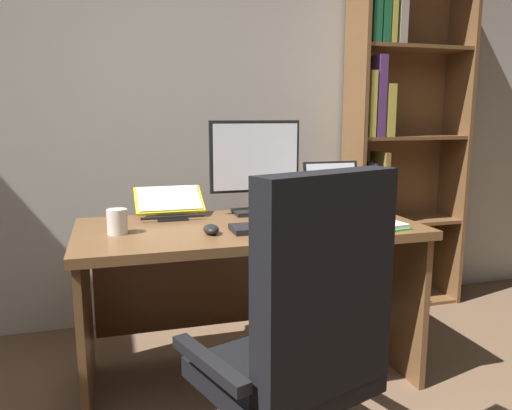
% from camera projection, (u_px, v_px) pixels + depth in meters
% --- Properties ---
extents(wall_back, '(5.37, 0.12, 2.73)m').
position_uv_depth(wall_back, '(197.00, 94.00, 2.98)').
color(wall_back, '#B2ADA3').
rests_on(wall_back, ground).
extents(desk, '(1.53, 0.73, 0.75)m').
position_uv_depth(desk, '(245.00, 264.00, 2.38)').
color(desk, brown).
rests_on(desk, ground).
extents(bookshelf, '(0.76, 0.29, 2.20)m').
position_uv_depth(bookshelf, '(393.00, 138.00, 3.16)').
color(bookshelf, brown).
rests_on(bookshelf, ground).
extents(office_chair, '(0.70, 0.62, 1.09)m').
position_uv_depth(office_chair, '(300.00, 364.00, 1.59)').
color(office_chair, black).
rests_on(office_chair, ground).
extents(monitor, '(0.46, 0.16, 0.46)m').
position_uv_depth(monitor, '(255.00, 167.00, 2.48)').
color(monitor, black).
rests_on(monitor, desk).
extents(laptop, '(0.32, 0.29, 0.24)m').
position_uv_depth(laptop, '(339.00, 199.00, 2.64)').
color(laptop, black).
rests_on(laptop, desk).
extents(keyboard, '(0.42, 0.15, 0.02)m').
position_uv_depth(keyboard, '(279.00, 227.00, 2.16)').
color(keyboard, black).
rests_on(keyboard, desk).
extents(computer_mouse, '(0.06, 0.10, 0.04)m').
position_uv_depth(computer_mouse, '(211.00, 229.00, 2.08)').
color(computer_mouse, black).
rests_on(computer_mouse, desk).
extents(reading_stand_with_book, '(0.33, 0.26, 0.14)m').
position_uv_depth(reading_stand_with_book, '(170.00, 202.00, 2.44)').
color(reading_stand_with_book, black).
rests_on(reading_stand_with_book, desk).
extents(open_binder, '(0.46, 0.38, 0.02)m').
position_uv_depth(open_binder, '(352.00, 225.00, 2.21)').
color(open_binder, green).
rests_on(open_binder, desk).
extents(notepad, '(0.19, 0.23, 0.01)m').
position_uv_depth(notepad, '(310.00, 219.00, 2.36)').
color(notepad, white).
rests_on(notepad, desk).
extents(pen, '(0.14, 0.04, 0.01)m').
position_uv_depth(pen, '(314.00, 217.00, 2.36)').
color(pen, navy).
rests_on(pen, notepad).
extents(coffee_mug, '(0.08, 0.08, 0.11)m').
position_uv_depth(coffee_mug, '(117.00, 222.00, 2.08)').
color(coffee_mug, silver).
rests_on(coffee_mug, desk).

